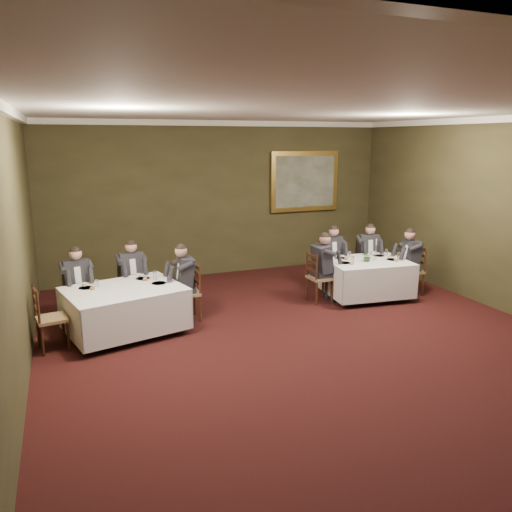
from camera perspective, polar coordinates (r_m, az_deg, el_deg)
ground at (r=7.53m, az=7.80°, el=-11.18°), size 10.00×10.00×0.00m
ceiling at (r=6.88m, az=8.74°, el=16.44°), size 8.00×10.00×0.10m
back_wall at (r=11.56m, az=-4.05°, el=6.50°), size 8.00×0.10×3.50m
left_wall at (r=6.15m, az=-26.32°, el=-0.83°), size 0.10×10.00×3.50m
crown_molding at (r=6.88m, az=8.72°, el=15.94°), size 8.00×10.00×0.12m
table_main at (r=10.14m, az=12.53°, el=-2.24°), size 1.71×1.38×0.67m
table_second at (r=8.38m, az=-14.77°, el=-5.64°), size 2.06×1.75×0.67m
chair_main_backleft at (r=10.71m, az=8.46°, el=-2.15°), size 0.45×0.43×1.00m
diner_main_backleft at (r=10.64m, az=8.53°, el=-0.98°), size 0.43×0.49×1.35m
chair_main_backright at (r=11.07m, az=12.52°, el=-1.82°), size 0.52×0.50×1.00m
diner_main_backright at (r=11.00m, az=12.60°, el=-0.69°), size 0.49×0.55×1.35m
chair_main_endleft at (r=9.77m, az=7.24°, el=-3.62°), size 0.43×0.45×1.00m
diner_main_endleft at (r=9.71m, az=7.34°, el=-2.32°), size 0.49×0.43×1.35m
chair_main_endright at (r=10.67m, az=17.28°, el=-2.67°), size 0.50×0.51×1.00m
diner_main_endright at (r=10.61m, az=17.31°, el=-1.49°), size 0.55×0.49×1.35m
chair_sec_backleft at (r=9.14m, az=-19.58°, el=-5.49°), size 0.50×0.48×1.00m
diner_sec_backleft at (r=9.06m, az=-19.67°, el=-4.14°), size 0.47×0.53×1.35m
chair_sec_backright at (r=9.42m, az=-13.92°, el=-4.56°), size 0.49×0.47×1.00m
diner_sec_backright at (r=9.34m, az=-13.98°, el=-3.25°), size 0.46×0.53×1.35m
chair_sec_endright at (r=8.86m, az=-7.78°, el=-5.42°), size 0.43×0.45×1.00m
diner_sec_endright at (r=8.78m, az=-7.90°, el=-4.02°), size 0.49×0.43×1.35m
chair_sec_endleft at (r=8.15m, az=-22.27°, el=-7.99°), size 0.49×0.50×1.00m
centerpiece at (r=9.96m, az=12.58°, el=0.03°), size 0.26×0.24×0.23m
candlestick at (r=10.18m, az=13.53°, el=0.52°), size 0.06×0.06×0.43m
place_setting_table_main at (r=10.21m, az=9.81°, el=-0.00°), size 0.33×0.31×0.14m
place_setting_table_second at (r=8.52m, az=-18.50°, el=-3.16°), size 0.33×0.31×0.14m
painting at (r=12.26m, az=5.57°, el=8.48°), size 1.77×0.09×1.44m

